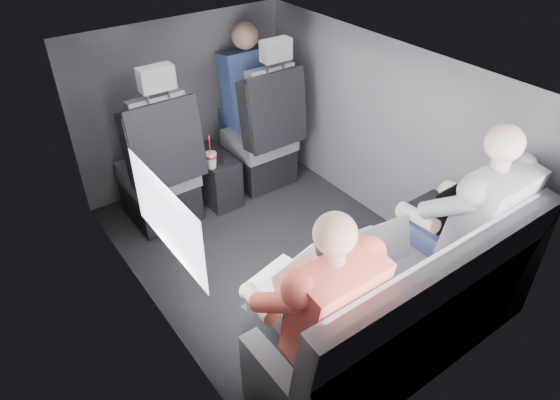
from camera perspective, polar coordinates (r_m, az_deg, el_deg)
floor at (r=3.52m, az=-0.06°, el=-6.29°), size 2.60×2.60×0.00m
ceiling at (r=2.82m, az=-0.07°, el=14.79°), size 2.60×2.60×0.00m
panel_left at (r=2.78m, az=-15.26°, el=-2.82°), size 0.02×2.60×1.35m
panel_right at (r=3.65m, az=11.54°, el=7.41°), size 0.02×2.60×1.35m
panel_front at (r=4.12m, az=-10.95°, el=10.76°), size 1.80×0.02×1.35m
panel_back at (r=2.42m, az=18.68°, el=-10.39°), size 1.80×0.02×1.35m
side_window at (r=2.42m, az=-12.84°, el=-2.01°), size 0.02×0.75×0.42m
seatbelt at (r=3.77m, az=-0.53°, el=11.18°), size 0.35×0.11×0.59m
front_seat_left at (r=3.72m, az=-13.42°, el=2.77°), size 0.52×0.58×1.26m
front_seat_right at (r=4.07m, az=-1.90°, el=6.81°), size 0.52×0.58×1.26m
center_console at (r=4.01m, az=-7.48°, el=2.66°), size 0.24×0.48×0.41m
rear_bench at (r=2.76m, az=13.35°, el=-13.09°), size 1.60×0.57×0.92m
soda_cup at (r=3.71m, az=-7.89°, el=4.60°), size 0.09×0.09×0.26m
laptop_white at (r=2.44m, az=0.71°, el=-9.05°), size 0.34×0.34×0.23m
laptop_silver at (r=2.65m, az=9.91°, el=-5.31°), size 0.37×0.35×0.25m
laptop_black at (r=3.03m, az=17.80°, el=-0.82°), size 0.36×0.32×0.25m
passenger_rear_left at (r=2.31m, az=3.79°, el=-12.36°), size 0.50×0.62×1.22m
passenger_rear_right at (r=2.94m, az=20.21°, el=-2.26°), size 0.54×0.65×1.28m
passenger_front_right at (r=4.13m, az=-3.78°, el=12.62°), size 0.41×0.41×0.85m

